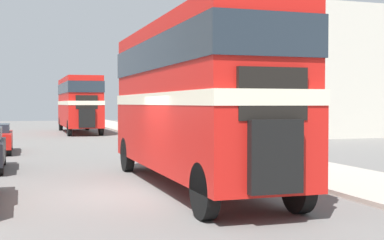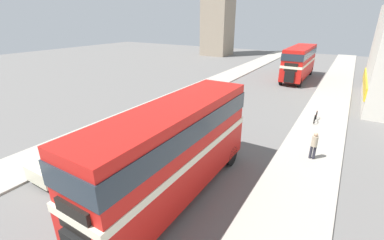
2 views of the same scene
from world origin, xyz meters
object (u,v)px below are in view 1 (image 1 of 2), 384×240
bicycle_on_pavement (191,137)px  pedestrian_walking (252,133)px  double_decker_bus (192,91)px  bus_distant (79,100)px

bicycle_on_pavement → pedestrian_walking: bearing=-84.0°
double_decker_bus → bicycle_on_pavement: size_ratio=5.77×
double_decker_bus → bicycle_on_pavement: double_decker_bus is taller
bus_distant → double_decker_bus: bearing=-89.8°
bus_distant → bicycle_on_pavement: 16.16m
double_decker_bus → bicycle_on_pavement: 14.08m
bus_distant → pedestrian_walking: 22.43m
pedestrian_walking → bicycle_on_pavement: bearing=96.0°
double_decker_bus → bus_distant: (-0.09, 28.67, -0.10)m
bus_distant → pedestrian_walking: bearing=-77.1°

